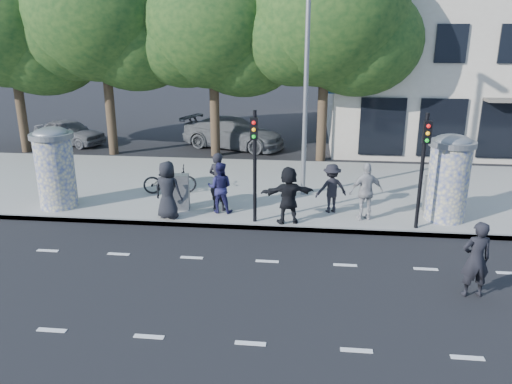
# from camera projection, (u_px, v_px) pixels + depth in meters

# --- Properties ---
(ground) EXTENTS (120.00, 120.00, 0.00)m
(ground) POSITION_uv_depth(u_px,v_px,m) (262.00, 288.00, 11.61)
(ground) COLOR black
(ground) RESTS_ON ground
(sidewalk) EXTENTS (40.00, 8.00, 0.15)m
(sidewalk) POSITION_uv_depth(u_px,v_px,m) (282.00, 189.00, 18.68)
(sidewalk) COLOR gray
(sidewalk) RESTS_ON ground
(curb) EXTENTS (40.00, 0.10, 0.16)m
(curb) POSITION_uv_depth(u_px,v_px,m) (274.00, 228.00, 14.95)
(curb) COLOR slate
(curb) RESTS_ON ground
(lane_dash_near) EXTENTS (32.00, 0.12, 0.01)m
(lane_dash_near) POSITION_uv_depth(u_px,v_px,m) (250.00, 343.00, 9.53)
(lane_dash_near) COLOR silver
(lane_dash_near) RESTS_ON ground
(lane_dash_far) EXTENTS (32.00, 0.12, 0.01)m
(lane_dash_far) POSITION_uv_depth(u_px,v_px,m) (267.00, 261.00, 12.93)
(lane_dash_far) COLOR silver
(lane_dash_far) RESTS_ON ground
(ad_column_left) EXTENTS (1.36, 1.36, 2.65)m
(ad_column_left) POSITION_uv_depth(u_px,v_px,m) (55.00, 166.00, 16.15)
(ad_column_left) COLOR beige
(ad_column_left) RESTS_ON sidewalk
(ad_column_right) EXTENTS (1.36, 1.36, 2.65)m
(ad_column_right) POSITION_uv_depth(u_px,v_px,m) (449.00, 176.00, 15.04)
(ad_column_right) COLOR beige
(ad_column_right) RESTS_ON sidewalk
(traffic_pole_near) EXTENTS (0.22, 0.31, 3.40)m
(traffic_pole_near) POSITION_uv_depth(u_px,v_px,m) (255.00, 156.00, 14.58)
(traffic_pole_near) COLOR black
(traffic_pole_near) RESTS_ON sidewalk
(traffic_pole_far) EXTENTS (0.22, 0.31, 3.40)m
(traffic_pole_far) POSITION_uv_depth(u_px,v_px,m) (423.00, 160.00, 14.07)
(traffic_pole_far) COLOR black
(traffic_pole_far) RESTS_ON sidewalk
(street_lamp) EXTENTS (0.25, 0.93, 8.00)m
(street_lamp) POSITION_uv_depth(u_px,v_px,m) (307.00, 60.00, 16.33)
(street_lamp) COLOR slate
(street_lamp) RESTS_ON sidewalk
(tree_far_left) EXTENTS (7.20, 7.20, 9.26)m
(tree_far_left) POSITION_uv_depth(u_px,v_px,m) (8.00, 20.00, 22.90)
(tree_far_left) COLOR #38281C
(tree_far_left) RESTS_ON ground
(tree_mid_left) EXTENTS (7.20, 7.20, 9.57)m
(tree_mid_left) POSITION_uv_depth(u_px,v_px,m) (102.00, 13.00, 22.34)
(tree_mid_left) COLOR #38281C
(tree_mid_left) RESTS_ON ground
(tree_near_left) EXTENTS (6.80, 6.80, 8.97)m
(tree_near_left) POSITION_uv_depth(u_px,v_px,m) (212.00, 23.00, 22.13)
(tree_near_left) COLOR #38281C
(tree_near_left) RESTS_ON ground
(tree_center) EXTENTS (7.00, 7.00, 9.30)m
(tree_center) POSITION_uv_depth(u_px,v_px,m) (326.00, 16.00, 21.15)
(tree_center) COLOR #38281C
(tree_center) RESTS_ON ground
(ped_a) EXTENTS (0.98, 0.74, 1.81)m
(ped_a) POSITION_uv_depth(u_px,v_px,m) (168.00, 190.00, 15.28)
(ped_a) COLOR black
(ped_a) RESTS_ON sidewalk
(ped_b) EXTENTS (0.81, 0.68, 1.90)m
(ped_b) POSITION_uv_depth(u_px,v_px,m) (219.00, 182.00, 16.00)
(ped_b) COLOR black
(ped_b) RESTS_ON sidewalk
(ped_c) EXTENTS (0.81, 0.64, 1.64)m
(ped_c) POSITION_uv_depth(u_px,v_px,m) (220.00, 187.00, 15.81)
(ped_c) COLOR #1E1D48
(ped_c) RESTS_ON sidewalk
(ped_d) EXTENTS (1.16, 0.88, 1.58)m
(ped_d) POSITION_uv_depth(u_px,v_px,m) (331.00, 188.00, 15.83)
(ped_d) COLOR black
(ped_d) RESTS_ON sidewalk
(ped_e) EXTENTS (1.18, 0.86, 1.80)m
(ped_e) POSITION_uv_depth(u_px,v_px,m) (366.00, 192.00, 15.15)
(ped_e) COLOR #9F9EA1
(ped_e) RESTS_ON sidewalk
(ped_f) EXTENTS (1.73, 0.98, 1.76)m
(ped_f) POSITION_uv_depth(u_px,v_px,m) (288.00, 195.00, 14.89)
(ped_f) COLOR black
(ped_f) RESTS_ON sidewalk
(man_road) EXTENTS (0.70, 0.51, 1.78)m
(man_road) POSITION_uv_depth(u_px,v_px,m) (476.00, 259.00, 11.01)
(man_road) COLOR black
(man_road) RESTS_ON ground
(bicycle) EXTENTS (1.05, 1.98, 0.99)m
(bicycle) POSITION_uv_depth(u_px,v_px,m) (170.00, 180.00, 17.77)
(bicycle) COLOR black
(bicycle) RESTS_ON sidewalk
(cabinet_left) EXTENTS (0.61, 0.48, 1.16)m
(cabinet_left) POSITION_uv_depth(u_px,v_px,m) (180.00, 192.00, 16.15)
(cabinet_left) COLOR slate
(cabinet_left) RESTS_ON sidewalk
(cabinet_right) EXTENTS (0.66, 0.55, 1.18)m
(cabinet_right) POSITION_uv_depth(u_px,v_px,m) (435.00, 194.00, 15.89)
(cabinet_right) COLOR slate
(cabinet_right) RESTS_ON sidewalk
(car_left) EXTENTS (2.69, 4.19, 1.33)m
(car_left) POSITION_uv_depth(u_px,v_px,m) (70.00, 132.00, 26.12)
(car_left) COLOR slate
(car_left) RESTS_ON ground
(car_right) EXTENTS (3.73, 5.72, 1.54)m
(car_right) POSITION_uv_depth(u_px,v_px,m) (233.00, 133.00, 25.36)
(car_right) COLOR #585C60
(car_right) RESTS_ON ground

